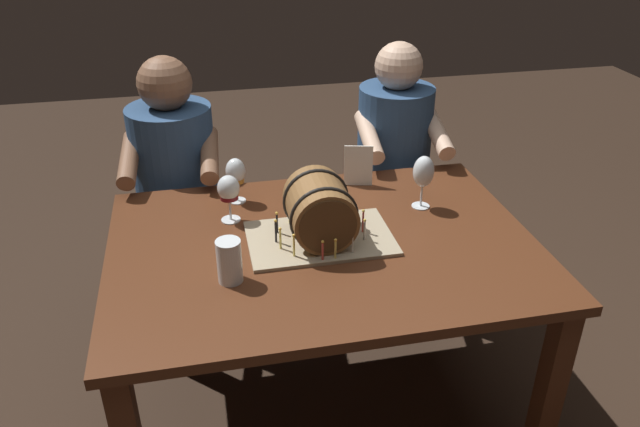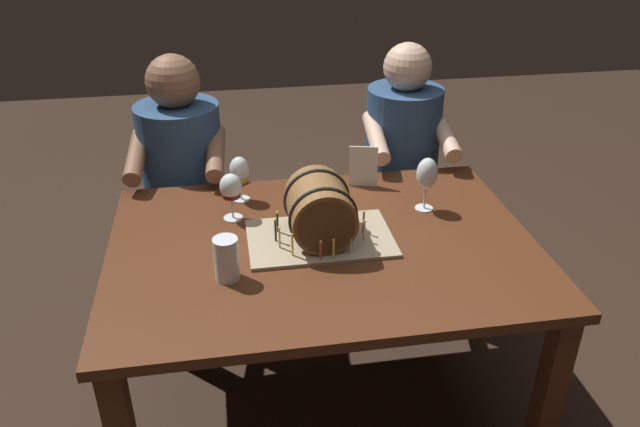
% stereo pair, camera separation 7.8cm
% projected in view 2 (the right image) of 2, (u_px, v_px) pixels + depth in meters
% --- Properties ---
extents(ground_plane, '(8.00, 8.00, 0.00)m').
position_uv_depth(ground_plane, '(323.00, 403.00, 2.40)').
color(ground_plane, '#332319').
extents(dining_table, '(1.40, 1.00, 0.73)m').
position_uv_depth(dining_table, '(323.00, 267.00, 2.10)').
color(dining_table, '#562D19').
rests_on(dining_table, ground).
extents(barrel_cake, '(0.48, 0.31, 0.23)m').
position_uv_depth(barrel_cake, '(320.00, 213.00, 2.01)').
color(barrel_cake, tan).
rests_on(barrel_cake, dining_table).
extents(wine_glass_empty, '(0.08, 0.08, 0.20)m').
position_uv_depth(wine_glass_empty, '(427.00, 175.00, 2.19)').
color(wine_glass_empty, white).
rests_on(wine_glass_empty, dining_table).
extents(wine_glass_amber, '(0.07, 0.07, 0.17)m').
position_uv_depth(wine_glass_amber, '(239.00, 172.00, 2.26)').
color(wine_glass_amber, white).
rests_on(wine_glass_amber, dining_table).
extents(wine_glass_red, '(0.08, 0.08, 0.17)m').
position_uv_depth(wine_glass_red, '(231.00, 188.00, 2.13)').
color(wine_glass_red, white).
rests_on(wine_glass_red, dining_table).
extents(beer_pint, '(0.08, 0.08, 0.14)m').
position_uv_depth(beer_pint, '(227.00, 260.00, 1.84)').
color(beer_pint, white).
rests_on(beer_pint, dining_table).
extents(menu_card, '(0.11, 0.04, 0.16)m').
position_uv_depth(menu_card, '(363.00, 166.00, 2.38)').
color(menu_card, silver).
rests_on(menu_card, dining_table).
extents(person_seated_left, '(0.40, 0.48, 1.19)m').
position_uv_depth(person_seated_left, '(187.00, 200.00, 2.69)').
color(person_seated_left, '#1B2D46').
rests_on(person_seated_left, ground).
extents(person_seated_right, '(0.38, 0.47, 1.20)m').
position_uv_depth(person_seated_right, '(400.00, 186.00, 2.83)').
color(person_seated_right, '#1B2D46').
rests_on(person_seated_right, ground).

